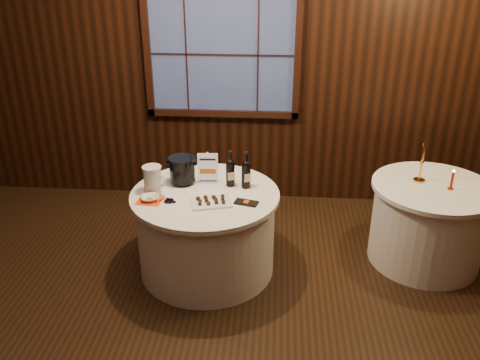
# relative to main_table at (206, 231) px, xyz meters

# --- Properties ---
(ground) EXTENTS (6.00, 6.00, 0.00)m
(ground) POSITION_rel_main_table_xyz_m (0.00, -1.00, -0.39)
(ground) COLOR black
(ground) RESTS_ON ground
(back_wall) EXTENTS (6.00, 0.10, 3.00)m
(back_wall) POSITION_rel_main_table_xyz_m (0.00, 1.48, 1.16)
(back_wall) COLOR black
(back_wall) RESTS_ON ground
(main_table) EXTENTS (1.28, 1.28, 0.77)m
(main_table) POSITION_rel_main_table_xyz_m (0.00, 0.00, 0.00)
(main_table) COLOR white
(main_table) RESTS_ON ground
(side_table) EXTENTS (1.08, 1.08, 0.77)m
(side_table) POSITION_rel_main_table_xyz_m (2.00, 0.30, 0.00)
(side_table) COLOR white
(side_table) RESTS_ON ground
(sign_stand) EXTENTS (0.18, 0.10, 0.29)m
(sign_stand) POSITION_rel_main_table_xyz_m (-0.00, 0.22, 0.48)
(sign_stand) COLOR silver
(sign_stand) RESTS_ON main_table
(port_bottle_left) EXTENTS (0.08, 0.09, 0.33)m
(port_bottle_left) POSITION_rel_main_table_xyz_m (0.20, 0.16, 0.52)
(port_bottle_left) COLOR black
(port_bottle_left) RESTS_ON main_table
(port_bottle_right) EXTENTS (0.08, 0.09, 0.33)m
(port_bottle_right) POSITION_rel_main_table_xyz_m (0.34, 0.14, 0.53)
(port_bottle_right) COLOR black
(port_bottle_right) RESTS_ON main_table
(ice_bucket) EXTENTS (0.24, 0.24, 0.24)m
(ice_bucket) POSITION_rel_main_table_xyz_m (-0.22, 0.18, 0.51)
(ice_bucket) COLOR black
(ice_bucket) RESTS_ON main_table
(chocolate_plate) EXTENTS (0.37, 0.29, 0.05)m
(chocolate_plate) POSITION_rel_main_table_xyz_m (0.08, -0.19, 0.40)
(chocolate_plate) COLOR white
(chocolate_plate) RESTS_ON main_table
(chocolate_box) EXTENTS (0.21, 0.14, 0.02)m
(chocolate_box) POSITION_rel_main_table_xyz_m (0.37, -0.16, 0.39)
(chocolate_box) COLOR black
(chocolate_box) RESTS_ON main_table
(grape_bunch) EXTENTS (0.16, 0.08, 0.04)m
(grape_bunch) POSITION_rel_main_table_xyz_m (-0.26, -0.19, 0.40)
(grape_bunch) COLOR black
(grape_bunch) RESTS_ON main_table
(glass_pitcher) EXTENTS (0.21, 0.16, 0.23)m
(glass_pitcher) POSITION_rel_main_table_xyz_m (-0.44, -0.00, 0.50)
(glass_pitcher) COLOR silver
(glass_pitcher) RESTS_ON main_table
(orange_napkin) EXTENTS (0.22, 0.22, 0.00)m
(orange_napkin) POSITION_rel_main_table_xyz_m (-0.44, -0.17, 0.38)
(orange_napkin) COLOR #F34914
(orange_napkin) RESTS_ON main_table
(cracker_bowl) EXTENTS (0.18, 0.18, 0.04)m
(cracker_bowl) POSITION_rel_main_table_xyz_m (-0.44, -0.17, 0.40)
(cracker_bowl) COLOR white
(cracker_bowl) RESTS_ON orange_napkin
(brass_candlestick) EXTENTS (0.10, 0.10, 0.37)m
(brass_candlestick) POSITION_rel_main_table_xyz_m (1.88, 0.38, 0.52)
(brass_candlestick) COLOR gold
(brass_candlestick) RESTS_ON side_table
(red_candle) EXTENTS (0.05, 0.05, 0.19)m
(red_candle) POSITION_rel_main_table_xyz_m (2.11, 0.22, 0.46)
(red_candle) COLOR gold
(red_candle) RESTS_ON side_table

